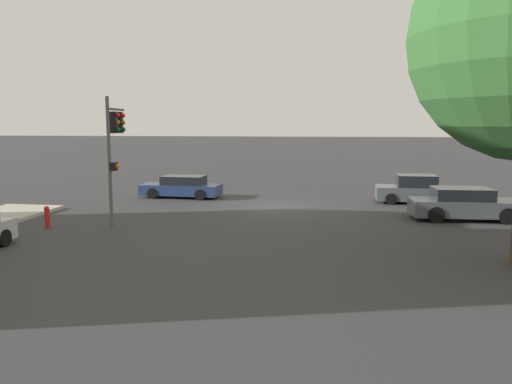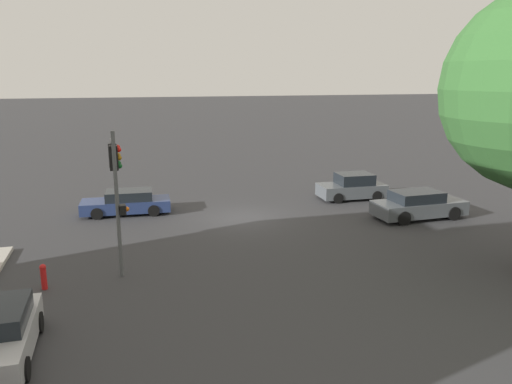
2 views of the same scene
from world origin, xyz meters
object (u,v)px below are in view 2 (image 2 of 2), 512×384
object	(u,v)px
crossing_car_0	(352,187)
fire_hydrant	(44,276)
crossing_car_1	(418,205)
crossing_car_2	(127,203)
traffic_signal	(116,175)

from	to	relation	value
crossing_car_0	fire_hydrant	bearing A→B (deg)	31.34
crossing_car_0	crossing_car_1	bearing A→B (deg)	108.82
crossing_car_0	crossing_car_1	world-z (taller)	crossing_car_0
fire_hydrant	crossing_car_2	bearing A→B (deg)	-107.86
crossing_car_0	crossing_car_2	distance (m)	13.16
crossing_car_1	crossing_car_2	world-z (taller)	crossing_car_1
fire_hydrant	crossing_car_1	bearing A→B (deg)	-165.91
crossing_car_0	fire_hydrant	size ratio (longest dim) A/B	4.35
crossing_car_0	crossing_car_2	bearing A→B (deg)	1.37
crossing_car_2	fire_hydrant	bearing A→B (deg)	75.13
crossing_car_2	fire_hydrant	size ratio (longest dim) A/B	5.14
traffic_signal	crossing_car_1	size ratio (longest dim) A/B	1.12
traffic_signal	crossing_car_1	bearing A→B (deg)	9.74
crossing_car_1	crossing_car_2	xyz separation A→B (m)	(14.62, -4.83, -0.09)
traffic_signal	crossing_car_2	size ratio (longest dim) A/B	1.14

